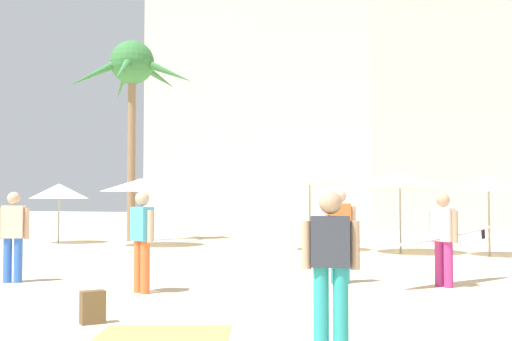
{
  "coord_description": "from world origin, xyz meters",
  "views": [
    {
      "loc": [
        3.56,
        -5.31,
        1.6
      ],
      "look_at": [
        -0.07,
        4.56,
        2.05
      ],
      "focal_mm": 45.54,
      "sensor_mm": 36.0,
      "label": 1
    }
  ],
  "objects_px": {
    "cafe_umbrella_1": "(489,184)",
    "person_mid_right": "(331,264)",
    "cafe_umbrella_3": "(141,185)",
    "backpack": "(92,308)",
    "person_mid_left": "(142,237)",
    "cafe_umbrella_4": "(310,178)",
    "person_near_left": "(13,233)",
    "person_near_right": "(340,232)",
    "palm_tree_left": "(132,73)",
    "person_far_left": "(444,236)",
    "beach_towel": "(164,334)",
    "cafe_umbrella_5": "(400,180)",
    "cafe_umbrella_0": "(59,191)"
  },
  "relations": [
    {
      "from": "cafe_umbrella_1",
      "to": "person_near_right",
      "type": "relative_size",
      "value": 1.25
    },
    {
      "from": "person_far_left",
      "to": "person_near_left",
      "type": "xyz_separation_m",
      "value": [
        -7.73,
        -2.3,
        0.03
      ]
    },
    {
      "from": "cafe_umbrella_4",
      "to": "person_near_left",
      "type": "bearing_deg",
      "value": -109.94
    },
    {
      "from": "palm_tree_left",
      "to": "person_mid_right",
      "type": "xyz_separation_m",
      "value": [
        11.11,
        -14.52,
        -5.38
      ]
    },
    {
      "from": "person_far_left",
      "to": "palm_tree_left",
      "type": "bearing_deg",
      "value": -93.96
    },
    {
      "from": "cafe_umbrella_3",
      "to": "cafe_umbrella_4",
      "type": "bearing_deg",
      "value": -0.12
    },
    {
      "from": "cafe_umbrella_3",
      "to": "person_mid_left",
      "type": "xyz_separation_m",
      "value": [
        5.56,
        -9.48,
        -1.1
      ]
    },
    {
      "from": "palm_tree_left",
      "to": "cafe_umbrella_3",
      "type": "bearing_deg",
      "value": -51.65
    },
    {
      "from": "person_mid_left",
      "to": "cafe_umbrella_4",
      "type": "bearing_deg",
      "value": -154.86
    },
    {
      "from": "cafe_umbrella_1",
      "to": "person_mid_left",
      "type": "relative_size",
      "value": 1.28
    },
    {
      "from": "person_mid_left",
      "to": "person_far_left",
      "type": "bearing_deg",
      "value": 146.27
    },
    {
      "from": "backpack",
      "to": "person_near_right",
      "type": "xyz_separation_m",
      "value": [
        2.1,
        4.91,
        0.76
      ]
    },
    {
      "from": "palm_tree_left",
      "to": "beach_towel",
      "type": "height_order",
      "value": "palm_tree_left"
    },
    {
      "from": "cafe_umbrella_0",
      "to": "person_mid_right",
      "type": "xyz_separation_m",
      "value": [
        13.0,
        -12.73,
        -0.93
      ]
    },
    {
      "from": "cafe_umbrella_0",
      "to": "person_mid_right",
      "type": "bearing_deg",
      "value": -44.38
    },
    {
      "from": "cafe_umbrella_5",
      "to": "palm_tree_left",
      "type": "bearing_deg",
      "value": 168.76
    },
    {
      "from": "palm_tree_left",
      "to": "cafe_umbrella_1",
      "type": "bearing_deg",
      "value": -9.58
    },
    {
      "from": "person_near_right",
      "to": "person_mid_right",
      "type": "bearing_deg",
      "value": -6.3
    },
    {
      "from": "beach_towel",
      "to": "cafe_umbrella_1",
      "type": "bearing_deg",
      "value": 73.93
    },
    {
      "from": "cafe_umbrella_3",
      "to": "backpack",
      "type": "distance_m",
      "value": 13.73
    },
    {
      "from": "person_near_left",
      "to": "cafe_umbrella_3",
      "type": "bearing_deg",
      "value": -6.53
    },
    {
      "from": "cafe_umbrella_4",
      "to": "person_near_left",
      "type": "distance_m",
      "value": 9.78
    },
    {
      "from": "cafe_umbrella_0",
      "to": "person_mid_left",
      "type": "relative_size",
      "value": 1.24
    },
    {
      "from": "person_mid_left",
      "to": "cafe_umbrella_1",
      "type": "bearing_deg",
      "value": 176.69
    },
    {
      "from": "backpack",
      "to": "person_near_right",
      "type": "bearing_deg",
      "value": -72.19
    },
    {
      "from": "cafe_umbrella_3",
      "to": "cafe_umbrella_4",
      "type": "xyz_separation_m",
      "value": [
        5.87,
        -0.01,
        0.16
      ]
    },
    {
      "from": "beach_towel",
      "to": "person_mid_right",
      "type": "relative_size",
      "value": 0.91
    },
    {
      "from": "person_far_left",
      "to": "person_near_left",
      "type": "relative_size",
      "value": 1.55
    },
    {
      "from": "cafe_umbrella_5",
      "to": "person_mid_right",
      "type": "bearing_deg",
      "value": -85.58
    },
    {
      "from": "cafe_umbrella_3",
      "to": "backpack",
      "type": "height_order",
      "value": "cafe_umbrella_3"
    },
    {
      "from": "beach_towel",
      "to": "backpack",
      "type": "bearing_deg",
      "value": 166.35
    },
    {
      "from": "cafe_umbrella_4",
      "to": "beach_towel",
      "type": "bearing_deg",
      "value": -82.42
    },
    {
      "from": "cafe_umbrella_1",
      "to": "person_mid_right",
      "type": "xyz_separation_m",
      "value": [
        -1.45,
        -12.39,
        -1.07
      ]
    },
    {
      "from": "person_far_left",
      "to": "person_mid_left",
      "type": "relative_size",
      "value": 1.56
    },
    {
      "from": "cafe_umbrella_0",
      "to": "cafe_umbrella_3",
      "type": "height_order",
      "value": "cafe_umbrella_3"
    },
    {
      "from": "cafe_umbrella_4",
      "to": "backpack",
      "type": "bearing_deg",
      "value": -87.83
    },
    {
      "from": "backpack",
      "to": "person_mid_right",
      "type": "bearing_deg",
      "value": -148.11
    },
    {
      "from": "cafe_umbrella_4",
      "to": "cafe_umbrella_0",
      "type": "bearing_deg",
      "value": 178.9
    },
    {
      "from": "palm_tree_left",
      "to": "cafe_umbrella_5",
      "type": "xyz_separation_m",
      "value": [
        10.15,
        -2.02,
        -4.18
      ]
    },
    {
      "from": "palm_tree_left",
      "to": "person_mid_right",
      "type": "relative_size",
      "value": 4.5
    },
    {
      "from": "person_near_right",
      "to": "cafe_umbrella_0",
      "type": "bearing_deg",
      "value": -139.72
    },
    {
      "from": "person_far_left",
      "to": "person_mid_right",
      "type": "distance_m",
      "value": 5.77
    },
    {
      "from": "cafe_umbrella_4",
      "to": "person_mid_right",
      "type": "distance_m",
      "value": 13.14
    },
    {
      "from": "cafe_umbrella_3",
      "to": "person_mid_right",
      "type": "bearing_deg",
      "value": -52.7
    },
    {
      "from": "cafe_umbrella_0",
      "to": "beach_towel",
      "type": "bearing_deg",
      "value": -48.77
    },
    {
      "from": "person_mid_left",
      "to": "person_near_right",
      "type": "xyz_separation_m",
      "value": [
        2.87,
        2.35,
        0.03
      ]
    },
    {
      "from": "cafe_umbrella_3",
      "to": "person_near_left",
      "type": "xyz_separation_m",
      "value": [
        2.57,
        -9.13,
        -1.1
      ]
    },
    {
      "from": "person_mid_right",
      "to": "person_near_left",
      "type": "bearing_deg",
      "value": 50.79
    },
    {
      "from": "person_mid_left",
      "to": "person_near_right",
      "type": "height_order",
      "value": "person_near_right"
    },
    {
      "from": "cafe_umbrella_0",
      "to": "cafe_umbrella_3",
      "type": "distance_m",
      "value": 3.45
    }
  ]
}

